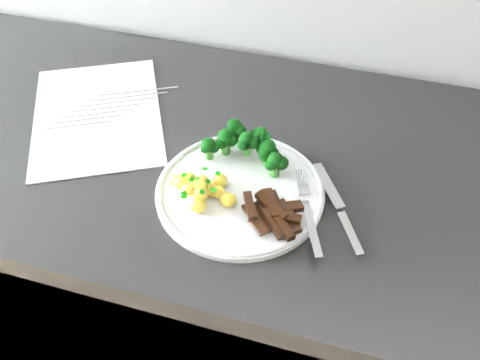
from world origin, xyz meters
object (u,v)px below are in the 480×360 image
object	(u,v)px
recipe_paper	(97,114)
fork	(309,215)
broccoli	(248,144)
plate	(240,191)
knife	(343,218)
counter	(247,303)
potatoes	(199,187)
beef_strips	(274,214)

from	to	relation	value
recipe_paper	fork	xyz separation A→B (m)	(0.40, -0.14, 0.02)
recipe_paper	broccoli	size ratio (longest dim) A/B	2.62
plate	knife	world-z (taller)	knife
recipe_paper	broccoli	bearing A→B (deg)	-8.36
counter	plate	bearing A→B (deg)	-84.54
potatoes	knife	bearing A→B (deg)	3.73
recipe_paper	beef_strips	xyz separation A→B (m)	(0.35, -0.15, 0.02)
plate	fork	xyz separation A→B (m)	(0.11, -0.03, 0.01)
beef_strips	knife	size ratio (longest dim) A/B	0.60
counter	knife	distance (m)	0.48
broccoli	fork	distance (m)	0.15
broccoli	beef_strips	world-z (taller)	broccoli
recipe_paper	plate	world-z (taller)	plate
recipe_paper	knife	distance (m)	0.46
fork	knife	world-z (taller)	fork
plate	broccoli	bearing A→B (deg)	96.30
beef_strips	fork	size ratio (longest dim) A/B	0.60
fork	plate	bearing A→B (deg)	166.58
recipe_paper	knife	bearing A→B (deg)	-15.16
plate	broccoli	world-z (taller)	broccoli
broccoli	potatoes	size ratio (longest dim) A/B	1.30
fork	recipe_paper	bearing A→B (deg)	161.15
plate	fork	distance (m)	0.11
potatoes	beef_strips	world-z (taller)	potatoes
beef_strips	knife	distance (m)	0.10
potatoes	beef_strips	distance (m)	0.12
recipe_paper	knife	size ratio (longest dim) A/B	2.33
beef_strips	broccoli	bearing A→B (deg)	122.24
potatoes	fork	world-z (taller)	potatoes
counter	beef_strips	bearing A→B (deg)	-60.08
fork	counter	bearing A→B (deg)	137.76
recipe_paper	fork	size ratio (longest dim) A/B	2.32
recipe_paper	knife	world-z (taller)	knife
recipe_paper	beef_strips	bearing A→B (deg)	-22.98
broccoli	potatoes	world-z (taller)	broccoli
counter	beef_strips	world-z (taller)	beef_strips
recipe_paper	potatoes	xyz separation A→B (m)	(0.24, -0.13, 0.02)
broccoli	fork	size ratio (longest dim) A/B	0.89
broccoli	beef_strips	size ratio (longest dim) A/B	1.49
plate	broccoli	distance (m)	0.08
counter	recipe_paper	xyz separation A→B (m)	(-0.28, 0.03, 0.44)
counter	recipe_paper	size ratio (longest dim) A/B	6.27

